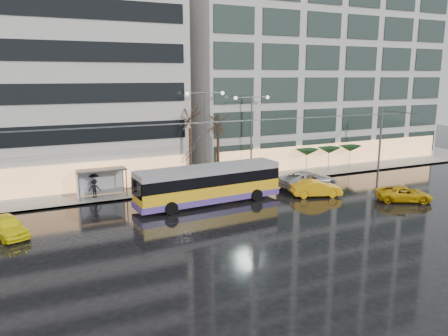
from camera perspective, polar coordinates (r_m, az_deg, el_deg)
ground at (r=32.77m, az=1.68°, el=-6.97°), size 140.00×140.00×0.00m
sidewalk at (r=45.87m, az=-3.90°, el=-1.37°), size 80.00×10.00×0.15m
kerb at (r=41.42m, az=-1.44°, el=-2.80°), size 80.00×0.10×0.15m
building_right at (r=57.17m, az=10.59°, el=13.79°), size 32.00×14.00×25.00m
trolleybus at (r=36.75m, az=-2.00°, el=-2.30°), size 12.76×5.17×5.85m
catenary at (r=39.16m, az=-2.16°, el=2.58°), size 42.24×5.12×7.00m
bus_shelter at (r=39.75m, az=-16.29°, el=-1.12°), size 4.20×1.60×2.51m
street_lamp_near at (r=41.92m, az=-2.44°, el=5.60°), size 3.96×0.36×9.03m
street_lamp_far at (r=44.09m, az=3.61°, el=5.54°), size 3.96×0.36×8.53m
tree_a at (r=41.45m, az=-4.49°, el=7.03°), size 3.20×3.20×8.40m
tree_b at (r=42.83m, az=-0.78°, el=6.30°), size 3.20×3.20×7.70m
parasol_a at (r=48.41m, az=10.76°, el=2.02°), size 2.50×2.50×2.65m
parasol_b at (r=50.20m, az=13.55°, el=2.25°), size 2.50×2.50×2.65m
parasol_c at (r=52.10m, az=16.14°, el=2.46°), size 2.50×2.50×2.65m
taxi_a at (r=33.00m, az=-26.45°, el=-6.80°), size 3.10×4.58×1.45m
taxi_b at (r=40.01m, az=11.95°, el=-2.62°), size 4.73×2.85×1.47m
taxi_c at (r=40.77m, az=22.47°, el=-3.14°), size 5.09×4.15×1.29m
sedan_silver at (r=42.70m, az=10.91°, el=-1.53°), size 5.95×2.80×1.65m
pedestrian_a at (r=40.48m, az=-10.97°, el=-1.10°), size 1.10×1.11×2.19m
pedestrian_b at (r=41.90m, az=-9.61°, el=-1.62°), size 0.75×0.60×1.52m
pedestrian_c at (r=39.86m, az=-16.59°, el=-2.14°), size 1.14×0.95×2.11m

